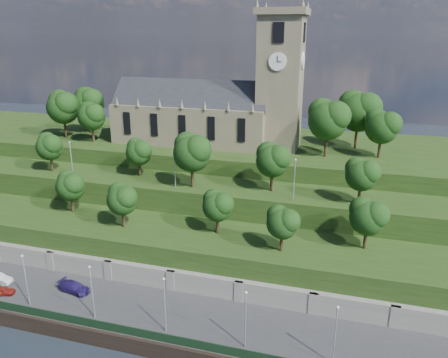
% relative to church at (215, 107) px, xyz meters
% --- Properties ---
extents(ground, '(320.00, 320.00, 0.00)m').
position_rel_church_xyz_m(ground, '(-0.79, -45.98, -22.52)').
color(ground, black).
rests_on(ground, ground).
extents(promenade, '(160.00, 12.00, 2.00)m').
position_rel_church_xyz_m(promenade, '(-0.79, -39.98, -21.52)').
color(promenade, '#2D2D30').
rests_on(promenade, ground).
extents(quay_wall, '(160.00, 0.50, 2.20)m').
position_rel_church_xyz_m(quay_wall, '(-0.79, -46.03, -21.42)').
color(quay_wall, black).
rests_on(quay_wall, ground).
extents(fence, '(160.00, 0.10, 1.20)m').
position_rel_church_xyz_m(fence, '(-0.79, -45.38, -19.92)').
color(fence, '#15311B').
rests_on(fence, promenade).
extents(retaining_wall, '(160.00, 2.10, 5.00)m').
position_rel_church_xyz_m(retaining_wall, '(-0.79, -34.01, -20.02)').
color(retaining_wall, slate).
rests_on(retaining_wall, ground).
extents(embankment_lower, '(160.00, 12.00, 8.00)m').
position_rel_church_xyz_m(embankment_lower, '(-0.79, -27.98, -18.52)').
color(embankment_lower, '#1E3612').
rests_on(embankment_lower, ground).
extents(embankment_upper, '(160.00, 10.00, 12.00)m').
position_rel_church_xyz_m(embankment_upper, '(-0.79, -16.98, -16.52)').
color(embankment_upper, '#1E3612').
rests_on(embankment_upper, ground).
extents(hilltop, '(160.00, 32.00, 15.00)m').
position_rel_church_xyz_m(hilltop, '(-0.79, 4.02, -15.02)').
color(hilltop, '#1E3612').
rests_on(hilltop, ground).
extents(church, '(38.60, 12.35, 27.60)m').
position_rel_church_xyz_m(church, '(0.00, 0.00, 0.00)').
color(church, brown).
rests_on(church, hilltop).
extents(trees_lower, '(67.15, 8.84, 7.44)m').
position_rel_church_xyz_m(trees_lower, '(0.71, -27.86, -9.72)').
color(trees_lower, black).
rests_on(trees_lower, embankment_lower).
extents(trees_upper, '(61.18, 8.47, 9.36)m').
position_rel_church_xyz_m(trees_upper, '(2.81, -17.97, -5.00)').
color(trees_upper, black).
rests_on(trees_upper, embankment_upper).
extents(trees_hilltop, '(72.56, 16.64, 11.42)m').
position_rel_church_xyz_m(trees_hilltop, '(1.30, -0.95, -0.51)').
color(trees_hilltop, black).
rests_on(trees_hilltop, hilltop).
extents(lamp_posts_promenade, '(60.36, 0.36, 7.54)m').
position_rel_church_xyz_m(lamp_posts_promenade, '(-2.79, -43.48, -16.15)').
color(lamp_posts_promenade, '#B2B2B7').
rests_on(lamp_posts_promenade, promenade).
extents(lamp_posts_upper, '(40.36, 0.36, 6.67)m').
position_rel_church_xyz_m(lamp_posts_upper, '(-0.79, -19.98, -6.60)').
color(lamp_posts_upper, '#B2B2B7').
rests_on(lamp_posts_upper, embankment_upper).
extents(car_left, '(3.62, 2.35, 1.15)m').
position_rel_church_xyz_m(car_left, '(-18.04, -42.55, -19.95)').
color(car_left, maroon).
rests_on(car_left, promenade).
extents(car_right, '(5.14, 2.85, 1.41)m').
position_rel_church_xyz_m(car_right, '(-8.79, -39.09, -19.82)').
color(car_right, '#221753').
rests_on(car_right, promenade).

